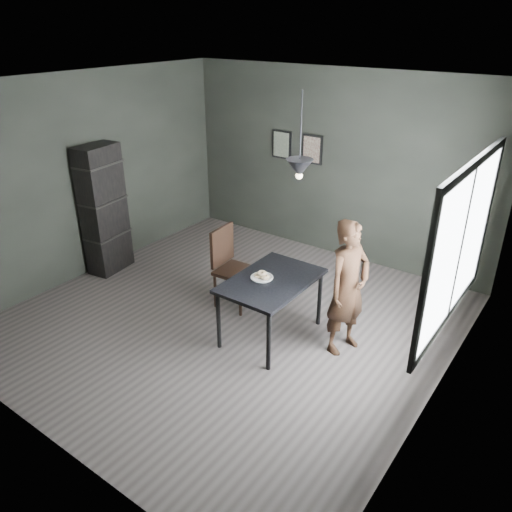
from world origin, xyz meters
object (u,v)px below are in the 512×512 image
Objects in this scene: pendant_lamp at (299,168)px; woman at (348,288)px; cafe_table at (271,285)px; white_plate at (262,278)px; wood_chair at (230,262)px; shelf_unit at (104,210)px.

woman is at bearing 18.31° from pendant_lamp.
white_plate is at bearing -153.56° from cafe_table.
cafe_table is 0.86m from woman.
white_plate is 0.85m from wood_chair.
cafe_table is 5.22× the size of white_plate.
cafe_table is at bearing 125.74° from woman.
cafe_table is at bearing -158.20° from pendant_lamp.
shelf_unit is (-2.82, 0.09, 0.17)m from white_plate.
shelf_unit is 2.15× the size of pendant_lamp.
pendant_lamp reaches higher than woman.
pendant_lamp is at bearing 21.80° from cafe_table.
pendant_lamp is (0.25, 0.10, 1.38)m from cafe_table.
woman is 1.48× the size of wood_chair.
wood_chair is (-1.66, 0.02, -0.18)m from woman.
woman is at bearing -4.32° from shelf_unit.
wood_chair is 0.56× the size of shelf_unit.
white_plate is at bearing -156.87° from pendant_lamp.
wood_chair is at bearing -0.66° from shelf_unit.
white_plate is 0.12× the size of shelf_unit.
white_plate reaches higher than cafe_table.
white_plate is 1.35m from pendant_lamp.
woman is at bearing 19.41° from cafe_table.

